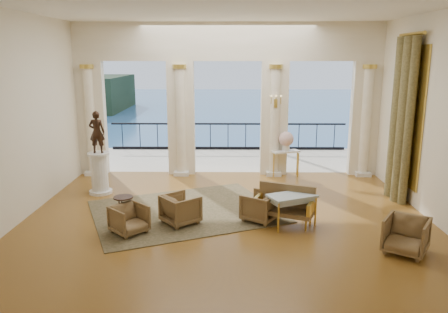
{
  "coord_description": "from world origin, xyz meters",
  "views": [
    {
      "loc": [
        0.07,
        -9.2,
        3.55
      ],
      "look_at": [
        -0.07,
        0.6,
        1.28
      ],
      "focal_mm": 35.0,
      "sensor_mm": 36.0,
      "label": 1
    }
  ],
  "objects_px": {
    "armchair_c": "(260,205)",
    "statue": "(97,132)",
    "armchair_b": "(406,234)",
    "settee": "(285,204)",
    "console_table": "(286,155)",
    "game_table": "(292,198)",
    "armchair_d": "(181,208)",
    "side_table": "(123,201)",
    "pedestal": "(100,174)",
    "armchair_a": "(129,218)"
  },
  "relations": [
    {
      "from": "armchair_b",
      "to": "game_table",
      "type": "relative_size",
      "value": 0.66
    },
    {
      "from": "settee",
      "to": "console_table",
      "type": "distance_m",
      "value": 3.8
    },
    {
      "from": "armchair_a",
      "to": "pedestal",
      "type": "height_order",
      "value": "pedestal"
    },
    {
      "from": "game_table",
      "to": "armchair_a",
      "type": "bearing_deg",
      "value": 163.38
    },
    {
      "from": "side_table",
      "to": "armchair_a",
      "type": "bearing_deg",
      "value": -61.56
    },
    {
      "from": "pedestal",
      "to": "console_table",
      "type": "bearing_deg",
      "value": 18.96
    },
    {
      "from": "settee",
      "to": "pedestal",
      "type": "xyz_separation_m",
      "value": [
        -4.61,
        2.02,
        0.12
      ]
    },
    {
      "from": "game_table",
      "to": "armchair_c",
      "type": "bearing_deg",
      "value": 133.22
    },
    {
      "from": "armchair_b",
      "to": "console_table",
      "type": "height_order",
      "value": "console_table"
    },
    {
      "from": "armchair_b",
      "to": "statue",
      "type": "distance_m",
      "value": 7.62
    },
    {
      "from": "statue",
      "to": "armchair_a",
      "type": "bearing_deg",
      "value": 116.31
    },
    {
      "from": "armchair_d",
      "to": "side_table",
      "type": "xyz_separation_m",
      "value": [
        -1.18,
        -0.21,
        0.22
      ]
    },
    {
      "from": "armchair_c",
      "to": "statue",
      "type": "xyz_separation_m",
      "value": [
        -4.08,
        1.92,
        1.29
      ]
    },
    {
      "from": "statue",
      "to": "game_table",
      "type": "bearing_deg",
      "value": 154.26
    },
    {
      "from": "armchair_c",
      "to": "console_table",
      "type": "distance_m",
      "value": 3.82
    },
    {
      "from": "armchair_b",
      "to": "armchair_d",
      "type": "height_order",
      "value": "armchair_b"
    },
    {
      "from": "side_table",
      "to": "armchair_c",
      "type": "bearing_deg",
      "value": 7.73
    },
    {
      "from": "statue",
      "to": "settee",
      "type": "bearing_deg",
      "value": 155.45
    },
    {
      "from": "pedestal",
      "to": "side_table",
      "type": "bearing_deg",
      "value": -62.93
    },
    {
      "from": "settee",
      "to": "statue",
      "type": "relative_size",
      "value": 1.25
    },
    {
      "from": "armchair_b",
      "to": "settee",
      "type": "xyz_separation_m",
      "value": [
        -2.03,
        1.49,
        0.04
      ]
    },
    {
      "from": "armchair_d",
      "to": "statue",
      "type": "xyz_separation_m",
      "value": [
        -2.36,
        2.11,
        1.29
      ]
    },
    {
      "from": "armchair_d",
      "to": "side_table",
      "type": "distance_m",
      "value": 1.21
    },
    {
      "from": "armchair_c",
      "to": "console_table",
      "type": "relative_size",
      "value": 0.79
    },
    {
      "from": "armchair_d",
      "to": "armchair_c",
      "type": "bearing_deg",
      "value": -123.84
    },
    {
      "from": "game_table",
      "to": "pedestal",
      "type": "bearing_deg",
      "value": 130.73
    },
    {
      "from": "armchair_c",
      "to": "side_table",
      "type": "bearing_deg",
      "value": -49.71
    },
    {
      "from": "armchair_c",
      "to": "settee",
      "type": "xyz_separation_m",
      "value": [
        0.53,
        -0.1,
        0.06
      ]
    },
    {
      "from": "armchair_c",
      "to": "game_table",
      "type": "relative_size",
      "value": 0.62
    },
    {
      "from": "console_table",
      "to": "armchair_b",
      "type": "bearing_deg",
      "value": -94.76
    },
    {
      "from": "armchair_c",
      "to": "settee",
      "type": "distance_m",
      "value": 0.55
    },
    {
      "from": "armchair_a",
      "to": "side_table",
      "type": "bearing_deg",
      "value": 71.82
    },
    {
      "from": "armchair_d",
      "to": "game_table",
      "type": "distance_m",
      "value": 2.39
    },
    {
      "from": "game_table",
      "to": "settee",
      "type": "bearing_deg",
      "value": 101.0
    },
    {
      "from": "settee",
      "to": "console_table",
      "type": "xyz_separation_m",
      "value": [
        0.48,
        3.77,
        0.24
      ]
    },
    {
      "from": "game_table",
      "to": "pedestal",
      "type": "relative_size",
      "value": 1.04
    },
    {
      "from": "armchair_b",
      "to": "statue",
      "type": "bearing_deg",
      "value": -174.36
    },
    {
      "from": "pedestal",
      "to": "armchair_b",
      "type": "bearing_deg",
      "value": -27.8
    },
    {
      "from": "side_table",
      "to": "game_table",
      "type": "bearing_deg",
      "value": 2.01
    },
    {
      "from": "armchair_d",
      "to": "armchair_a",
      "type": "bearing_deg",
      "value": 78.83
    },
    {
      "from": "statue",
      "to": "armchair_d",
      "type": "bearing_deg",
      "value": 137.3
    },
    {
      "from": "armchair_b",
      "to": "settee",
      "type": "distance_m",
      "value": 2.52
    },
    {
      "from": "pedestal",
      "to": "armchair_d",
      "type": "bearing_deg",
      "value": -41.77
    },
    {
      "from": "side_table",
      "to": "pedestal",
      "type": "bearing_deg",
      "value": 117.07
    },
    {
      "from": "armchair_b",
      "to": "console_table",
      "type": "bearing_deg",
      "value": 139.91
    },
    {
      "from": "armchair_a",
      "to": "armchair_b",
      "type": "bearing_deg",
      "value": -55.78
    },
    {
      "from": "armchair_b",
      "to": "side_table",
      "type": "distance_m",
      "value": 5.6
    },
    {
      "from": "armchair_d",
      "to": "settee",
      "type": "height_order",
      "value": "settee"
    },
    {
      "from": "statue",
      "to": "console_table",
      "type": "bearing_deg",
      "value": -161.98
    },
    {
      "from": "armchair_b",
      "to": "pedestal",
      "type": "height_order",
      "value": "pedestal"
    }
  ]
}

